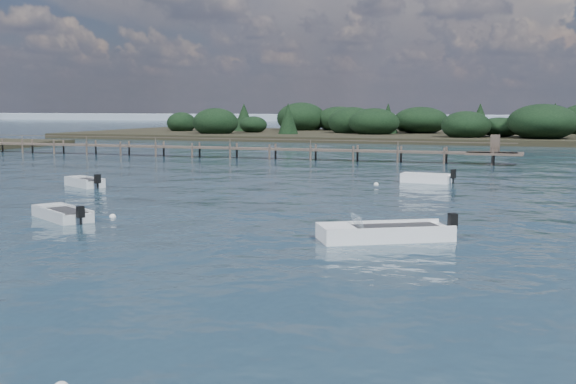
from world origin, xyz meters
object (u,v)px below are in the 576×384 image
at_px(tender_far_grey, 85,184).
at_px(jetty, 233,148).
at_px(dinghy_mid_grey, 62,216).
at_px(tender_far_white, 426,180).
at_px(dinghy_mid_white_a, 384,235).

relative_size(tender_far_grey, jetty, 0.06).
distance_m(dinghy_mid_grey, tender_far_white, 25.77).
relative_size(dinghy_mid_grey, tender_far_white, 1.09).
relative_size(tender_far_white, tender_far_grey, 1.05).
relative_size(tender_far_grey, dinghy_mid_white_a, 0.66).
height_order(dinghy_mid_grey, jetty, jetty).
distance_m(dinghy_mid_grey, dinghy_mid_white_a, 15.29).
bearing_deg(dinghy_mid_white_a, dinghy_mid_grey, 179.35).
xyz_separation_m(tender_far_white, dinghy_mid_white_a, (1.77, -22.11, -0.01)).
bearing_deg(jetty, tender_far_white, -38.48).
bearing_deg(jetty, dinghy_mid_white_a, -58.85).
height_order(tender_far_white, tender_far_grey, tender_far_white).
bearing_deg(dinghy_mid_grey, dinghy_mid_white_a, -0.65).
relative_size(dinghy_mid_white_a, jetty, 0.08).
bearing_deg(tender_far_white, jetty, 141.52).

